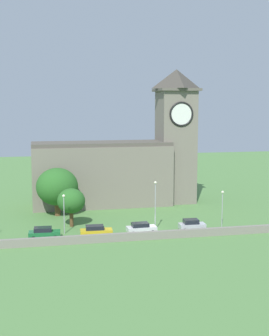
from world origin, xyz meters
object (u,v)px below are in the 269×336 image
car_yellow (96,231)px  car_silver (192,225)px  church (124,162)px  tree_riverside_east (57,187)px  streetlamp_west_mid (64,207)px  streetlamp_east_mid (222,202)px  tree_riverside_west (71,201)px  streetlamp_central (155,198)px  car_green (44,233)px  car_white (141,228)px

car_yellow → car_silver: (15.09, -0.03, 0.09)m
church → car_yellow: (-8.55, -22.35, -7.60)m
car_yellow → tree_riverside_east: size_ratio=0.56×
streetlamp_west_mid → streetlamp_east_mid: 25.23m
tree_riverside_west → tree_riverside_east: 8.34m
car_yellow → church: bearing=69.1°
streetlamp_central → streetlamp_east_mid: (11.08, -0.24, -1.08)m
car_green → tree_riverside_east: tree_riverside_east is taller
car_green → streetlamp_central: size_ratio=0.60×
tree_riverside_east → streetlamp_west_mid: bearing=-87.7°
car_green → car_white: car_green is taller
car_green → tree_riverside_east: 15.11m
car_green → streetlamp_east_mid: bearing=1.6°
car_yellow → streetlamp_central: size_ratio=0.62×
church → car_white: (-1.51, -22.00, -7.62)m
car_white → streetlamp_central: bearing=24.5°
car_yellow → tree_riverside_west: size_ratio=0.77×
car_white → tree_riverside_west: size_ratio=0.74×
church → car_silver: church is taller
car_yellow → streetlamp_central: (9.57, 1.51, 4.29)m
streetlamp_central → tree_riverside_west: (-12.72, 5.16, -0.95)m
tree_riverside_west → car_white: bearing=-31.7°
streetlamp_west_mid → tree_riverside_east: 12.27m
car_white → streetlamp_central: streetlamp_central is taller
car_yellow → car_white: bearing=2.9°
car_green → tree_riverside_east: (2.60, 14.23, 4.37)m
car_white → car_green: bearing=179.5°
streetlamp_east_mid → tree_riverside_east: (-25.68, 13.45, 1.16)m
church → car_white: church is taller
church → car_yellow: size_ratio=6.72×
church → car_green: church is taller
streetlamp_central → car_white: bearing=-155.5°
streetlamp_central → tree_riverside_west: size_ratio=1.25×
car_yellow → streetlamp_central: bearing=8.9°
streetlamp_east_mid → tree_riverside_east: size_ratio=0.69×
car_green → car_yellow: (7.63, -0.49, -0.00)m
streetlamp_east_mid → tree_riverside_west: 24.40m
car_yellow → tree_riverside_west: tree_riverside_west is taller
streetlamp_central → streetlamp_east_mid: bearing=-1.2°
car_green → streetlamp_east_mid: (28.28, 0.78, 3.21)m
streetlamp_east_mid → streetlamp_central: bearing=178.8°
tree_riverside_east → car_green: bearing=-100.3°
tree_riverside_east → tree_riverside_west: bearing=-76.8°
car_white → tree_riverside_west: bearing=148.3°
church → streetlamp_west_mid: 24.17m
church → streetlamp_central: (1.01, -20.85, -3.31)m
streetlamp_east_mid → tree_riverside_east: tree_riverside_east is taller
car_silver → streetlamp_east_mid: 6.50m
car_white → streetlamp_central: 5.13m
streetlamp_west_mid → tree_riverside_east: bearing=92.3°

